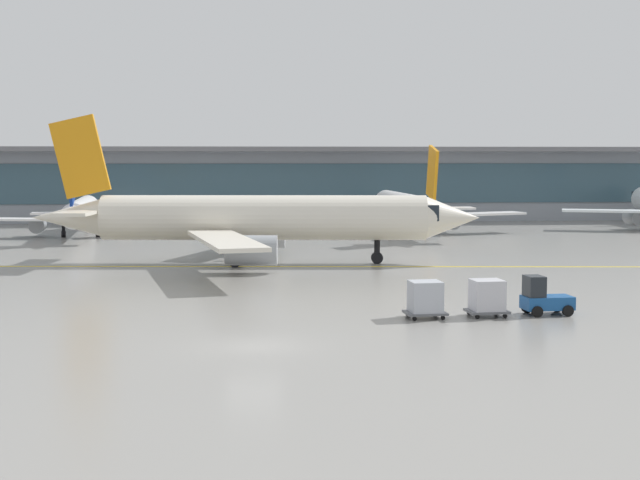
# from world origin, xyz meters

# --- Properties ---
(ground_plane) EXTENTS (400.00, 400.00, 0.00)m
(ground_plane) POSITION_xyz_m (0.00, 0.00, 0.00)
(ground_plane) COLOR gray
(taxiway_centreline_stripe) EXTENTS (109.59, 10.17, 0.01)m
(taxiway_centreline_stripe) POSITION_xyz_m (1.18, 29.70, 0.00)
(taxiway_centreline_stripe) COLOR yellow
(taxiway_centreline_stripe) RESTS_ON ground_plane
(terminal_concourse) EXTENTS (177.85, 11.00, 9.60)m
(terminal_concourse) POSITION_xyz_m (0.00, 80.95, 4.92)
(terminal_concourse) COLOR #8C939E
(terminal_concourse) RESTS_ON ground_plane
(gate_airplane_1) EXTENTS (23.85, 25.76, 8.53)m
(gate_airplane_1) POSITION_xyz_m (-17.50, 58.38, 2.56)
(gate_airplane_1) COLOR white
(gate_airplane_1) RESTS_ON ground_plane
(gate_airplane_2) EXTENTS (26.62, 28.64, 9.49)m
(gate_airplane_2) POSITION_xyz_m (17.16, 58.68, 2.85)
(gate_airplane_2) COLOR white
(gate_airplane_2) RESTS_ON ground_plane
(taxiing_regional_jet) EXTENTS (35.26, 32.66, 11.67)m
(taxiing_regional_jet) POSITION_xyz_m (0.73, 31.74, 3.50)
(taxiing_regional_jet) COLOR silver
(taxiing_regional_jet) RESTS_ON ground_plane
(baggage_tug) EXTENTS (2.70, 1.79, 2.10)m
(baggage_tug) POSITION_xyz_m (15.45, 6.92, 0.89)
(baggage_tug) COLOR #194C8C
(baggage_tug) RESTS_ON ground_plane
(cargo_dolly_lead) EXTENTS (2.22, 1.76, 1.94)m
(cargo_dolly_lead) POSITION_xyz_m (12.33, 6.68, 1.05)
(cargo_dolly_lead) COLOR #595B60
(cargo_dolly_lead) RESTS_ON ground_plane
(cargo_dolly_trailing) EXTENTS (2.22, 1.76, 1.94)m
(cargo_dolly_trailing) POSITION_xyz_m (8.99, 6.43, 1.05)
(cargo_dolly_trailing) COLOR #595B60
(cargo_dolly_trailing) RESTS_ON ground_plane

